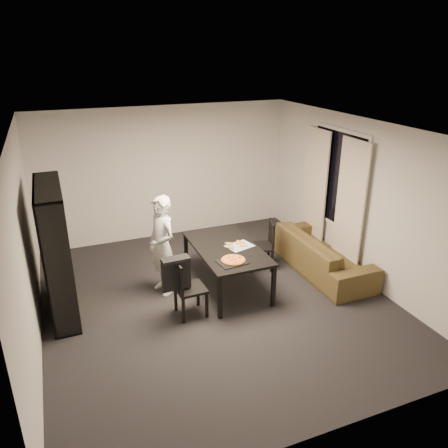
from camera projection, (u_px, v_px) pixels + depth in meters
name	position (u px, v px, depth m)	size (l,w,h in m)	color
room	(215.00, 221.00, 6.21)	(5.01, 5.51, 2.61)	black
window_pane	(337.00, 178.00, 7.51)	(0.02, 1.40, 1.60)	black
window_frame	(337.00, 178.00, 7.51)	(0.03, 1.52, 1.72)	white
curtain_left	(350.00, 208.00, 7.17)	(0.03, 0.70, 2.25)	beige
curtain_right	(315.00, 190.00, 8.06)	(0.03, 0.70, 2.25)	beige
bookshelf	(57.00, 251.00, 6.12)	(0.35, 1.50, 1.90)	black
dining_table	(226.00, 250.00, 6.84)	(0.94, 1.69, 0.70)	black
chair_left	(185.00, 285.00, 6.13)	(0.42, 0.42, 0.87)	black
chair_right	(266.00, 242.00, 7.49)	(0.50, 0.50, 0.87)	black
draped_jacket	(176.00, 272.00, 6.00)	(0.41, 0.18, 0.48)	black
person	(162.00, 246.00, 6.65)	(0.58, 0.38, 1.58)	silver
baking_tray	(232.00, 262.00, 6.31)	(0.40, 0.32, 0.01)	black
pepperoni_pizza	(233.00, 260.00, 6.33)	(0.35, 0.35, 0.03)	brown
kitchen_towel	(240.00, 246.00, 6.83)	(0.40, 0.30, 0.01)	silver
pizza_slices	(235.00, 245.00, 6.85)	(0.37, 0.31, 0.01)	#BD703B
sofa	(321.00, 253.00, 7.49)	(2.19, 0.86, 0.64)	#3B3217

